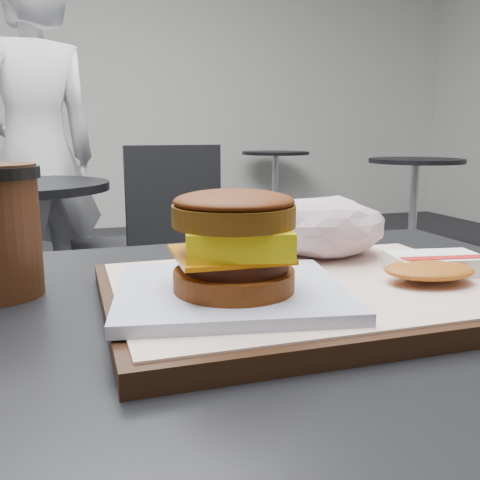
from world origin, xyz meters
name	(u,v)px	position (x,y,z in m)	size (l,w,h in m)	color
serving_tray	(311,292)	(0.07, -0.01, 0.78)	(0.38, 0.28, 0.02)	black
breakfast_sandwich	(234,254)	(-0.02, -0.04, 0.83)	(0.22, 0.20, 0.09)	silver
hash_brown	(433,266)	(0.19, -0.03, 0.80)	(0.13, 0.10, 0.02)	white
crumpled_wrapper	(321,227)	(0.12, 0.09, 0.82)	(0.15, 0.12, 0.07)	silver
neighbor_table	(15,237)	(-0.35, 1.65, 0.55)	(0.70, 0.70, 0.75)	black
neighbor_chair	(146,237)	(0.14, 1.72, 0.51)	(0.62, 0.46, 0.88)	#A5A5AA
patron	(36,158)	(-0.28, 2.10, 0.82)	(0.60, 0.39, 1.64)	silver
bg_table_near	(415,185)	(2.20, 2.80, 0.56)	(0.66, 0.66, 0.75)	black
bg_table_far	(275,171)	(1.80, 4.50, 0.56)	(0.66, 0.66, 0.75)	black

